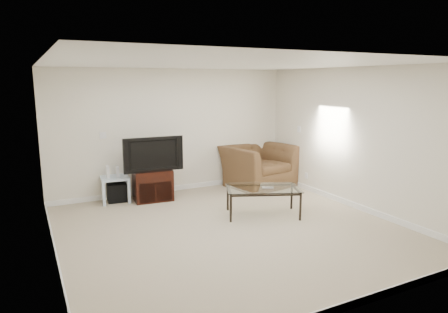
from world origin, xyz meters
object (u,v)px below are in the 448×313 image
subwoofer (117,192)px  coffee_table (263,201)px  side_table (115,189)px  recliner (258,159)px  television (152,153)px  tv_stand (153,185)px

subwoofer → coffee_table: bearing=-43.9°
side_table → recliner: recliner is taller
recliner → side_table: bearing=164.7°
television → side_table: bearing=161.1°
television → coffee_table: (1.40, -1.68, -0.68)m
side_table → tv_stand: bearing=-19.0°
tv_stand → television: bearing=-90.0°
tv_stand → coffee_table: size_ratio=0.58×
coffee_table → subwoofer: bearing=136.1°
subwoofer → tv_stand: bearing=-21.3°
side_table → coffee_table: (2.07, -1.94, -0.00)m
subwoofer → coffee_table: 2.83m
television → side_table: (-0.66, 0.26, -0.68)m
tv_stand → coffee_table: bearing=-45.8°
tv_stand → recliner: bearing=4.7°
side_table → subwoofer: side_table is taller
television → side_table: television is taller
tv_stand → television: television is taller
television → subwoofer: bearing=158.8°
coffee_table → television: bearing=129.9°
side_table → recliner: (3.03, -0.24, 0.36)m
tv_stand → television: (-0.00, -0.03, 0.62)m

